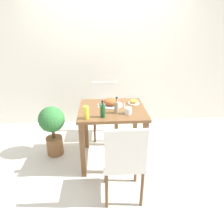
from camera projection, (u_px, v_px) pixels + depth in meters
name	position (u px, v px, depth m)	size (l,w,h in m)	color
ground_plane	(112.00, 158.00, 2.86)	(16.00, 16.00, 0.00)	beige
wall_back	(107.00, 54.00, 3.53)	(8.00, 0.05, 2.60)	silver
dining_table	(112.00, 118.00, 2.61)	(0.85, 0.76, 0.78)	brown
chair_near	(124.00, 159.00, 1.99)	(0.42, 0.42, 0.91)	silver
chair_far	(105.00, 106.00, 3.32)	(0.42, 0.42, 0.91)	silver
food_plate	(111.00, 102.00, 2.64)	(0.29, 0.29, 0.10)	white
side_plate	(134.00, 102.00, 2.71)	(0.16, 0.16, 0.06)	white
drink_cup	(128.00, 111.00, 2.39)	(0.08, 0.08, 0.08)	white
juice_glass	(86.00, 112.00, 2.25)	(0.06, 0.06, 0.15)	gold
sauce_bottle	(103.00, 111.00, 2.28)	(0.06, 0.06, 0.21)	#194C23
condiment_bottle	(117.00, 107.00, 2.39)	(0.06, 0.06, 0.21)	gray
fork_utensil	(98.00, 106.00, 2.65)	(0.02, 0.17, 0.00)	silver
spoon_utensil	(124.00, 105.00, 2.67)	(0.02, 0.16, 0.00)	silver
potted_plant_left	(52.00, 126.00, 2.81)	(0.36, 0.36, 0.74)	brown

